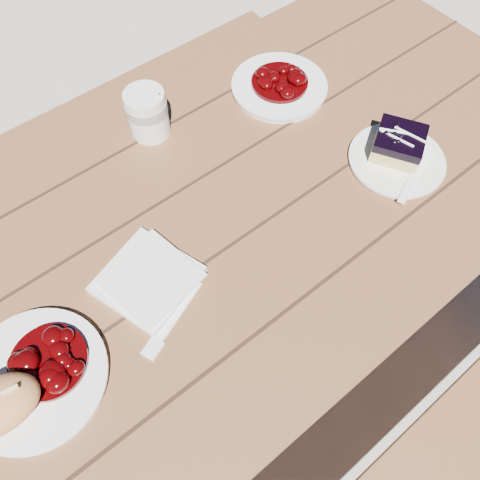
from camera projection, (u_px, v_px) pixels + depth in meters
ground at (183, 369)px, 1.49m from camera, size 60.00×60.00×0.00m
picnic_table at (153, 295)px, 0.98m from camera, size 2.00×1.55×0.75m
main_plate at (36, 378)px, 0.73m from camera, size 0.22×0.22×0.02m
goulash_stew at (45, 359)px, 0.72m from camera, size 0.12×0.12×0.04m
dessert_plate at (396, 160)px, 0.95m from camera, size 0.19×0.19×0.01m
blueberry_cake at (399, 143)px, 0.94m from camera, size 0.13×0.13×0.05m
fork_dessert at (412, 180)px, 0.92m from camera, size 0.16×0.08×0.00m
coffee_cup at (148, 113)px, 0.96m from camera, size 0.08×0.08×0.10m
napkin_stack at (148, 280)px, 0.82m from camera, size 0.19×0.19×0.01m
fork_table at (179, 311)px, 0.79m from camera, size 0.16×0.08×0.00m
second_plate at (279, 87)px, 1.06m from camera, size 0.21×0.21×0.02m
second_stew at (280, 77)px, 1.03m from camera, size 0.13×0.13×0.04m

